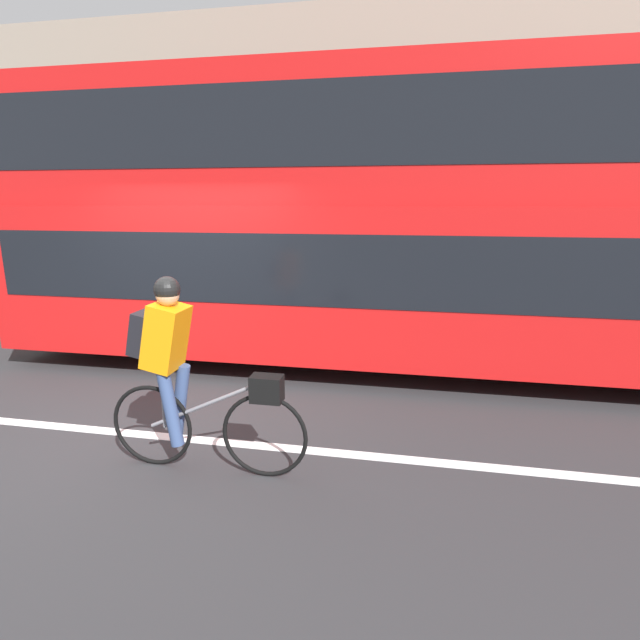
{
  "coord_description": "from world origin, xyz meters",
  "views": [
    {
      "loc": [
        2.77,
        -4.26,
        2.29
      ],
      "look_at": [
        1.77,
        0.88,
        1.03
      ],
      "focal_mm": 28.0,
      "sensor_mm": 36.0,
      "label": 1
    }
  ],
  "objects": [
    {
      "name": "sidewalk_curb",
      "position": [
        0.0,
        5.62,
        0.06
      ],
      "size": [
        60.0,
        2.48,
        0.13
      ],
      "color": "gray",
      "rests_on": "ground_plane"
    },
    {
      "name": "ground_plane",
      "position": [
        0.0,
        0.0,
        0.0
      ],
      "size": [
        80.0,
        80.0,
        0.0
      ],
      "primitive_type": "plane",
      "color": "#2D2D30"
    },
    {
      "name": "street_sign_post",
      "position": [
        2.76,
        5.49,
        1.5
      ],
      "size": [
        0.36,
        0.09,
        2.45
      ],
      "color": "#59595B",
      "rests_on": "sidewalk_curb"
    },
    {
      "name": "bus",
      "position": [
        3.06,
        2.68,
        2.12
      ],
      "size": [
        11.84,
        2.55,
        3.84
      ],
      "color": "black",
      "rests_on": "ground_plane"
    },
    {
      "name": "cyclist_on_bike",
      "position": [
        0.89,
        -0.6,
        0.9
      ],
      "size": [
        1.76,
        0.32,
        1.69
      ],
      "color": "black",
      "rests_on": "ground_plane"
    },
    {
      "name": "building_facade",
      "position": [
        0.0,
        7.01,
        3.12
      ],
      "size": [
        60.0,
        0.3,
        6.24
      ],
      "color": "gray",
      "rests_on": "ground_plane"
    },
    {
      "name": "road_center_line",
      "position": [
        0.0,
        -0.1,
        0.0
      ],
      "size": [
        50.0,
        0.14,
        0.01
      ],
      "primitive_type": "cube",
      "color": "silver",
      "rests_on": "ground_plane"
    }
  ]
}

